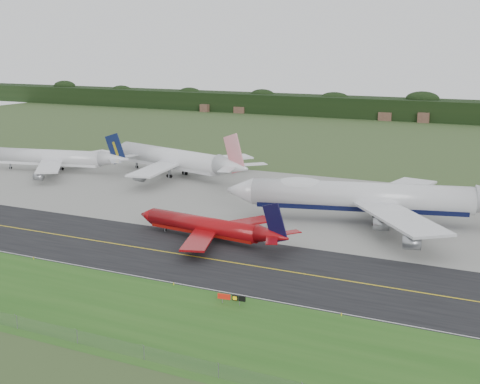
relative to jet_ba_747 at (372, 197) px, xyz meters
name	(u,v)px	position (x,y,z in m)	size (l,w,h in m)	color
ground	(201,251)	(-26.73, -39.41, -6.51)	(600.00, 600.00, 0.00)	#2F4922
grass_verge	(100,307)	(-26.73, -74.41, -6.51)	(400.00, 30.00, 0.01)	#245418
taxiway	(191,256)	(-26.73, -43.41, -6.50)	(400.00, 32.00, 0.02)	black
apron	(289,202)	(-26.73, 11.59, -6.50)	(400.00, 78.00, 0.01)	gray
taxiway_centreline	(191,256)	(-26.73, -43.41, -6.48)	(400.00, 0.40, 0.00)	yellow
taxiway_edge_line	(150,278)	(-26.73, -58.91, -6.48)	(400.00, 0.25, 0.00)	silver
perimeter_fence	(46,329)	(-26.73, -87.41, -5.41)	(320.00, 0.10, 320.00)	slate
horizon_treeline	(436,112)	(-26.73, 234.36, -1.04)	(700.00, 25.00, 12.00)	black
jet_ba_747	(372,197)	(0.00, 0.00, 0.00)	(75.18, 61.09, 19.13)	silver
jet_red_737	(211,227)	(-28.66, -31.28, -3.45)	(40.98, 33.20, 11.06)	maroon
jet_navy_gold	(56,158)	(-117.28, 17.92, -1.80)	(55.23, 47.35, 14.34)	silver
jet_star_tail	(176,160)	(-75.06, 29.34, -0.83)	(63.61, 52.03, 17.03)	silver
taxiway_sign	(231,298)	(-7.03, -63.40, -5.32)	(5.07, 0.81, 1.70)	slate
edge_marker_left	(34,258)	(-55.10, -59.91, -6.26)	(0.16, 0.16, 0.50)	yellow
edge_marker_center	(174,284)	(-20.90, -59.91, -6.26)	(0.16, 0.16, 0.50)	yellow
edge_marker_right	(341,315)	(11.59, -59.91, -6.26)	(0.16, 0.16, 0.50)	yellow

